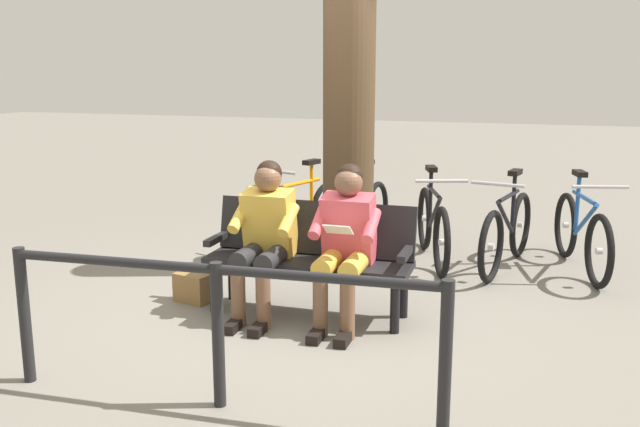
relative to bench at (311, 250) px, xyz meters
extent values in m
plane|color=slate|center=(0.11, 0.13, -0.51)|extent=(40.00, 40.00, 0.00)
cube|color=black|center=(0.00, 0.08, -0.08)|extent=(1.61, 0.47, 0.05)
cube|color=black|center=(0.00, -0.11, 0.15)|extent=(1.60, 0.16, 0.42)
cube|color=black|center=(-0.76, 0.07, 0.05)|extent=(0.07, 0.40, 0.05)
cube|color=black|center=(0.76, 0.09, 0.05)|extent=(0.07, 0.40, 0.05)
cylinder|color=black|center=(-0.72, 0.24, -0.31)|extent=(0.07, 0.07, 0.40)
cylinder|color=black|center=(0.72, 0.26, -0.31)|extent=(0.07, 0.07, 0.40)
cylinder|color=black|center=(-0.72, -0.10, -0.31)|extent=(0.07, 0.07, 0.40)
cylinder|color=black|center=(0.72, -0.08, -0.31)|extent=(0.07, 0.07, 0.40)
cube|color=#D84C59|center=(-0.32, 0.06, 0.20)|extent=(0.39, 0.31, 0.55)
sphere|color=brown|center=(-0.32, 0.08, 0.56)|extent=(0.21, 0.21, 0.21)
sphere|color=black|center=(-0.32, 0.05, 0.59)|extent=(0.20, 0.20, 0.20)
cylinder|color=gold|center=(-0.42, 0.25, -0.02)|extent=(0.16, 0.40, 0.15)
cylinder|color=brown|center=(-0.43, 0.45, -0.28)|extent=(0.11, 0.11, 0.45)
cube|color=black|center=(-0.43, 0.55, -0.47)|extent=(0.09, 0.22, 0.07)
cylinder|color=#D84C59|center=(-0.52, 0.17, 0.27)|extent=(0.10, 0.31, 0.23)
cylinder|color=gold|center=(-0.22, 0.26, -0.02)|extent=(0.16, 0.40, 0.15)
cylinder|color=brown|center=(-0.23, 0.46, -0.28)|extent=(0.11, 0.11, 0.45)
cube|color=black|center=(-0.23, 0.56, -0.47)|extent=(0.09, 0.22, 0.07)
cylinder|color=#D84C59|center=(-0.12, 0.18, 0.27)|extent=(0.10, 0.31, 0.23)
cube|color=silver|center=(-0.33, 0.36, 0.26)|extent=(0.20, 0.12, 0.09)
cube|color=gold|center=(0.32, 0.07, 0.20)|extent=(0.39, 0.31, 0.55)
sphere|color=brown|center=(0.32, 0.09, 0.56)|extent=(0.21, 0.21, 0.21)
sphere|color=black|center=(0.32, 0.06, 0.59)|extent=(0.20, 0.20, 0.20)
cylinder|color=#262628|center=(0.22, 0.26, -0.02)|extent=(0.16, 0.40, 0.15)
cylinder|color=brown|center=(0.21, 0.46, -0.28)|extent=(0.11, 0.11, 0.45)
cube|color=black|center=(0.21, 0.56, -0.47)|extent=(0.09, 0.22, 0.07)
cylinder|color=gold|center=(0.12, 0.18, 0.27)|extent=(0.10, 0.31, 0.23)
cylinder|color=#262628|center=(0.42, 0.27, -0.02)|extent=(0.16, 0.40, 0.15)
cylinder|color=brown|center=(0.41, 0.47, -0.28)|extent=(0.11, 0.11, 0.45)
cube|color=black|center=(0.41, 0.57, -0.47)|extent=(0.09, 0.22, 0.07)
cylinder|color=gold|center=(0.52, 0.19, 0.27)|extent=(0.10, 0.31, 0.23)
cube|color=olive|center=(1.01, 0.10, -0.39)|extent=(0.32, 0.21, 0.24)
cylinder|color=#4C3823|center=(0.06, -1.27, 1.09)|extent=(0.48, 0.48, 3.19)
cylinder|color=slate|center=(0.93, -1.30, -0.15)|extent=(0.34, 0.34, 0.71)
cylinder|color=black|center=(0.93, -1.30, 0.22)|extent=(0.36, 0.36, 0.03)
torus|color=black|center=(-2.18, -1.36, -0.18)|extent=(0.23, 0.65, 0.66)
cylinder|color=silver|center=(-2.18, -1.36, -0.18)|extent=(0.06, 0.07, 0.06)
torus|color=black|center=(-1.92, -2.35, -0.18)|extent=(0.23, 0.65, 0.66)
cylinder|color=silver|center=(-1.92, -2.35, -0.18)|extent=(0.06, 0.07, 0.06)
cylinder|color=#1E519E|center=(-2.05, -1.85, 0.20)|extent=(0.20, 0.62, 0.04)
cylinder|color=#1E519E|center=(-2.07, -1.78, 0.00)|extent=(0.19, 0.59, 0.43)
cylinder|color=#1E519E|center=(-2.01, -2.03, 0.12)|extent=(0.04, 0.04, 0.55)
cube|color=black|center=(-2.01, -2.03, 0.40)|extent=(0.14, 0.24, 0.05)
cylinder|color=#B2B2B7|center=(-2.16, -1.46, 0.37)|extent=(0.47, 0.15, 0.03)
torus|color=black|center=(-1.28, -1.23, -0.18)|extent=(0.19, 0.66, 0.66)
cylinder|color=silver|center=(-1.28, -1.23, -0.18)|extent=(0.06, 0.07, 0.06)
torus|color=black|center=(-1.49, -2.22, -0.18)|extent=(0.19, 0.66, 0.66)
cylinder|color=silver|center=(-1.49, -2.22, -0.18)|extent=(0.06, 0.07, 0.06)
cylinder|color=black|center=(-1.38, -1.73, 0.20)|extent=(0.17, 0.63, 0.04)
cylinder|color=black|center=(-1.37, -1.65, 0.00)|extent=(0.16, 0.59, 0.43)
cylinder|color=black|center=(-1.42, -1.91, 0.12)|extent=(0.04, 0.04, 0.55)
cube|color=black|center=(-1.42, -1.91, 0.40)|extent=(0.13, 0.23, 0.05)
cylinder|color=#B2B2B7|center=(-1.30, -1.33, 0.37)|extent=(0.48, 0.13, 0.03)
torus|color=black|center=(-0.83, -1.25, -0.18)|extent=(0.27, 0.65, 0.66)
cylinder|color=silver|center=(-0.83, -1.25, -0.18)|extent=(0.07, 0.07, 0.06)
torus|color=black|center=(-0.51, -2.22, -0.18)|extent=(0.27, 0.65, 0.66)
cylinder|color=silver|center=(-0.51, -2.22, -0.18)|extent=(0.07, 0.07, 0.06)
cylinder|color=black|center=(-0.67, -1.74, 0.20)|extent=(0.24, 0.61, 0.04)
cylinder|color=black|center=(-0.70, -1.66, 0.00)|extent=(0.23, 0.58, 0.43)
cylinder|color=black|center=(-0.61, -1.91, 0.12)|extent=(0.04, 0.04, 0.55)
cube|color=black|center=(-0.61, -1.91, 0.40)|extent=(0.16, 0.24, 0.05)
cylinder|color=#B2B2B7|center=(-0.80, -1.35, 0.37)|extent=(0.47, 0.18, 0.03)
torus|color=black|center=(0.17, -1.43, -0.18)|extent=(0.13, 0.66, 0.66)
cylinder|color=silver|center=(0.17, -1.43, -0.18)|extent=(0.06, 0.06, 0.06)
torus|color=black|center=(0.07, -2.44, -0.18)|extent=(0.13, 0.66, 0.66)
cylinder|color=silver|center=(0.07, -2.44, -0.18)|extent=(0.06, 0.06, 0.06)
cylinder|color=#B71414|center=(0.12, -1.93, 0.20)|extent=(0.10, 0.63, 0.04)
cylinder|color=#B71414|center=(0.13, -1.85, 0.00)|extent=(0.10, 0.60, 0.43)
cylinder|color=#B71414|center=(0.10, -2.12, 0.12)|extent=(0.04, 0.04, 0.55)
cube|color=black|center=(0.10, -2.12, 0.40)|extent=(0.11, 0.23, 0.05)
cylinder|color=#B2B2B7|center=(0.16, -1.53, 0.37)|extent=(0.48, 0.08, 0.03)
torus|color=black|center=(0.89, -1.33, -0.18)|extent=(0.25, 0.65, 0.66)
cylinder|color=silver|center=(0.89, -1.33, -0.18)|extent=(0.07, 0.07, 0.06)
torus|color=black|center=(0.58, -2.31, -0.18)|extent=(0.25, 0.65, 0.66)
cylinder|color=silver|center=(0.58, -2.31, -0.18)|extent=(0.07, 0.07, 0.06)
cylinder|color=orange|center=(0.73, -1.82, 0.20)|extent=(0.22, 0.62, 0.04)
cylinder|color=orange|center=(0.76, -1.74, 0.00)|extent=(0.21, 0.58, 0.43)
cylinder|color=orange|center=(0.68, -2.00, 0.12)|extent=(0.04, 0.04, 0.55)
cube|color=black|center=(0.68, -2.00, 0.40)|extent=(0.15, 0.24, 0.05)
cylinder|color=#B2B2B7|center=(0.86, -1.43, 0.37)|extent=(0.47, 0.17, 0.03)
cylinder|color=black|center=(-1.27, 1.56, -0.08)|extent=(0.07, 0.07, 0.85)
cylinder|color=black|center=(-0.01, 1.64, -0.08)|extent=(0.07, 0.07, 0.85)
cylinder|color=black|center=(1.24, 1.72, -0.08)|extent=(0.07, 0.07, 0.85)
cylinder|color=black|center=(-0.01, 1.64, 0.30)|extent=(2.52, 0.22, 0.06)
camera|label=1|loc=(-1.70, 4.93, 1.39)|focal=38.90mm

